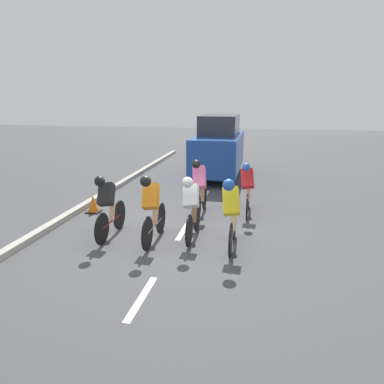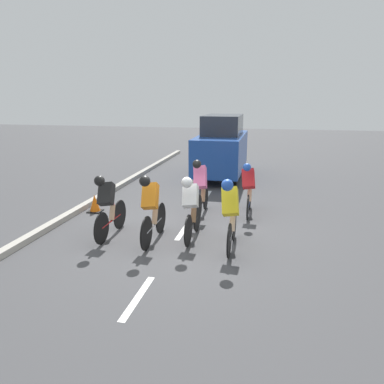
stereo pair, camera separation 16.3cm
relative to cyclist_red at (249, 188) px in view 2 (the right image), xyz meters
name	(u,v)px [view 2 (the right image)]	position (x,y,z in m)	size (l,w,h in m)	color
ground_plane	(180,236)	(1.42, 1.93, -0.76)	(60.00, 60.00, 0.00)	#424244
lane_stripe_near	(138,297)	(1.42, 4.70, -0.75)	(0.12, 1.40, 0.01)	white
lane_stripe_mid	(184,230)	(1.42, 1.50, -0.75)	(0.12, 1.40, 0.01)	white
lane_stripe_far	(207,196)	(1.42, -1.70, -0.75)	(0.12, 1.40, 0.01)	white
curb	(63,218)	(4.62, 1.50, -0.69)	(0.20, 24.48, 0.14)	#A8A399
cyclist_red	(249,188)	(0.00, 0.00, 0.00)	(0.39, 1.64, 1.46)	black
cyclist_white	(191,206)	(1.12, 2.07, 0.02)	(0.38, 1.66, 1.48)	black
cyclist_black	(108,204)	(2.98, 2.30, 0.02)	(0.39, 1.71, 1.48)	black
cyclist_pink	(201,186)	(1.24, 0.28, 0.06)	(0.41, 1.65, 1.55)	black
cyclist_orange	(151,207)	(1.93, 2.40, 0.05)	(0.39, 1.76, 1.54)	black
cyclist_yellow	(231,212)	(0.21, 2.45, 0.07)	(0.40, 1.64, 1.56)	black
support_car	(222,147)	(1.37, -4.78, 0.43)	(1.70, 4.29, 2.41)	black
traffic_cone	(95,204)	(4.17, 0.60, -0.52)	(0.36, 0.36, 0.49)	black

